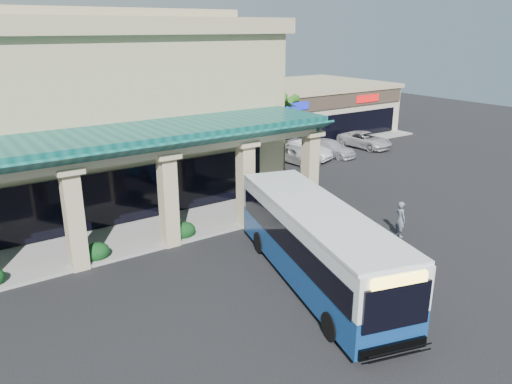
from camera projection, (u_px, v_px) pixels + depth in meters
ground at (281, 268)px, 22.55m from camera, size 110.00×110.00×0.00m
main_building at (6, 112)px, 28.95m from camera, size 30.80×14.80×11.35m
arcade at (52, 201)px, 22.65m from camera, size 30.00×6.20×5.70m
strip_mall at (279, 110)px, 50.23m from camera, size 22.50×12.50×4.90m
palm_0 at (283, 134)px, 34.68m from camera, size 2.40×2.40×6.60m
palm_1 at (270, 131)px, 37.69m from camera, size 2.40×2.40×5.80m
broadleaf_tree at (214, 130)px, 40.68m from camera, size 2.60×2.60×4.81m
transit_bus at (316, 246)px, 20.84m from camera, size 5.95×12.36×3.37m
pedestrian at (400, 219)px, 25.74m from camera, size 0.65×0.80×1.90m
car_silver at (297, 155)px, 39.67m from camera, size 2.12×4.31×1.42m
car_white at (303, 150)px, 40.94m from camera, size 3.15×5.07×1.58m
car_red at (330, 148)px, 42.03m from camera, size 3.08×5.02×1.36m
car_gray at (365, 140)px, 44.91m from camera, size 2.84×5.29×1.41m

